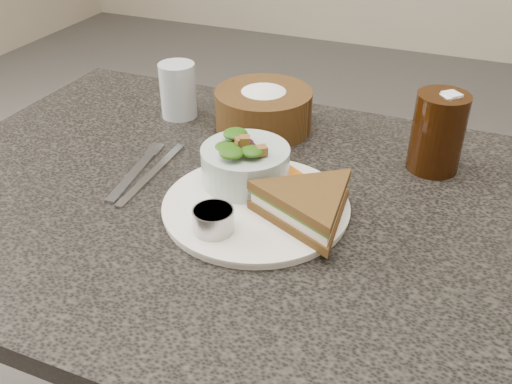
{
  "coord_description": "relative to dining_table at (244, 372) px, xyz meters",
  "views": [
    {
      "loc": [
        0.28,
        -0.62,
        1.2
      ],
      "look_at": [
        0.03,
        -0.02,
        0.78
      ],
      "focal_mm": 40.0,
      "sensor_mm": 36.0,
      "label": 1
    }
  ],
  "objects": [
    {
      "name": "dining_table",
      "position": [
        0.0,
        0.0,
        0.0
      ],
      "size": [
        1.0,
        0.7,
        0.75
      ],
      "primitive_type": "cube",
      "color": "black",
      "rests_on": "floor"
    },
    {
      "name": "dinner_plate",
      "position": [
        0.03,
        -0.02,
        0.38
      ],
      "size": [
        0.25,
        0.25,
        0.01
      ],
      "primitive_type": "cylinder",
      "color": "silver",
      "rests_on": "dining_table"
    },
    {
      "name": "sandwich",
      "position": [
        0.11,
        -0.03,
        0.41
      ],
      "size": [
        0.22,
        0.22,
        0.04
      ],
      "primitive_type": null,
      "rotation": [
        0.0,
        0.0,
        -0.44
      ],
      "color": "#493216",
      "rests_on": "dinner_plate"
    },
    {
      "name": "salad_bowl",
      "position": [
        -0.0,
        0.02,
        0.42
      ],
      "size": [
        0.16,
        0.16,
        0.07
      ],
      "primitive_type": null,
      "rotation": [
        0.0,
        0.0,
        0.29
      ],
      "color": "#ACBEB6",
      "rests_on": "dinner_plate"
    },
    {
      "name": "dressing_ramekin",
      "position": [
        0.01,
        -0.1,
        0.4
      ],
      "size": [
        0.07,
        0.07,
        0.03
      ],
      "primitive_type": "cylinder",
      "rotation": [
        0.0,
        0.0,
        0.3
      ],
      "color": "#99999A",
      "rests_on": "dinner_plate"
    },
    {
      "name": "orange_wedge",
      "position": [
        0.05,
        0.05,
        0.4
      ],
      "size": [
        0.09,
        0.09,
        0.03
      ],
      "primitive_type": "cone",
      "rotation": [
        0.0,
        0.0,
        0.71
      ],
      "color": "orange",
      "rests_on": "dinner_plate"
    },
    {
      "name": "fork",
      "position": [
        -0.17,
        -0.01,
        0.38
      ],
      "size": [
        0.04,
        0.16,
        0.0
      ],
      "primitive_type": "cube",
      "rotation": [
        0.0,
        0.0,
        0.14
      ],
      "color": "#A8ADB9",
      "rests_on": "dining_table"
    },
    {
      "name": "knife",
      "position": [
        -0.15,
        0.0,
        0.38
      ],
      "size": [
        0.02,
        0.19,
        0.0
      ],
      "primitive_type": "cube",
      "rotation": [
        0.0,
        0.0,
        0.04
      ],
      "color": "#AAABAE",
      "rests_on": "dining_table"
    },
    {
      "name": "bread_basket",
      "position": [
        -0.05,
        0.22,
        0.42
      ],
      "size": [
        0.18,
        0.18,
        0.09
      ],
      "primitive_type": null,
      "rotation": [
        0.0,
        0.0,
        -0.08
      ],
      "color": "#4E3818",
      "rests_on": "dining_table"
    },
    {
      "name": "cola_glass",
      "position": [
        0.24,
        0.19,
        0.44
      ],
      "size": [
        0.1,
        0.1,
        0.13
      ],
      "primitive_type": null,
      "rotation": [
        0.0,
        0.0,
        0.35
      ],
      "color": "black",
      "rests_on": "dining_table"
    },
    {
      "name": "water_glass",
      "position": [
        -0.21,
        0.21,
        0.42
      ],
      "size": [
        0.07,
        0.07,
        0.1
      ],
      "primitive_type": "cylinder",
      "rotation": [
        0.0,
        0.0,
        -0.15
      ],
      "color": "#B3BEC5",
      "rests_on": "dining_table"
    }
  ]
}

